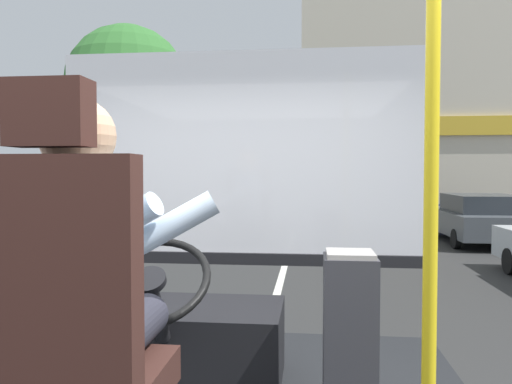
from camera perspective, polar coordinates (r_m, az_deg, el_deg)
The scene contains 12 objects.
ground at distance 10.77m, azimuth 3.56°, elevation -7.67°, with size 18.00×44.00×0.06m.
driver_seat at distance 1.62m, azimuth -20.38°, elevation -16.56°, with size 0.48×0.48×1.36m.
bus_driver at distance 1.67m, azimuth -18.73°, elevation -8.18°, with size 0.76×0.53×0.84m.
steering_console at distance 2.78m, azimuth -8.96°, elevation -16.42°, with size 1.10×1.01×0.80m.
handrail_pole at distance 1.61m, azimuth 19.45°, elevation 1.16°, with size 0.04×0.04×2.16m.
fare_box at distance 2.22m, azimuth 10.67°, elevation -16.71°, with size 0.22×0.23×0.78m.
windshield_panel at distance 3.45m, azimuth -1.96°, elevation 1.21°, with size 2.50×0.08×1.48m.
street_tree at distance 12.28m, azimuth -14.49°, elevation 11.47°, with size 2.85×2.85×5.26m.
shop_building at distance 20.18m, azimuth 23.76°, elevation 9.53°, with size 12.56×5.40×8.91m.
parked_car_charcoal at distance 14.22m, azimuth 24.29°, elevation -2.71°, with size 1.98×3.91×1.26m.
parked_car_blue at distance 18.88m, azimuth 20.61°, elevation -1.49°, with size 1.90×3.87×1.26m.
parked_car_green at distance 23.57m, azimuth 17.03°, elevation -0.53°, with size 1.96×3.95×1.42m.
Camera 1 is at (0.49, -1.80, 1.82)m, focal length 34.89 mm.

